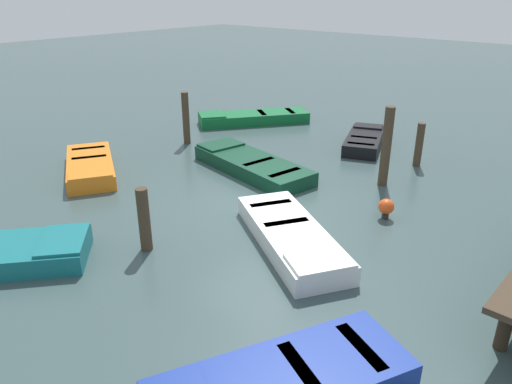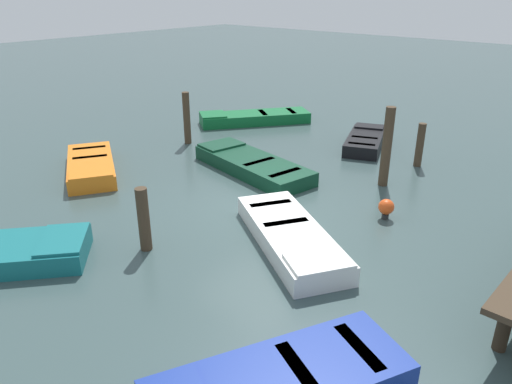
{
  "view_description": "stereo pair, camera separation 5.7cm",
  "coord_description": "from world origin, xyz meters",
  "px_view_note": "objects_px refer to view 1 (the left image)",
  "views": [
    {
      "loc": [
        8.11,
        6.93,
        4.98
      ],
      "look_at": [
        0.0,
        0.0,
        0.35
      ],
      "focal_mm": 33.85,
      "sensor_mm": 36.0,
      "label": 1
    },
    {
      "loc": [
        8.07,
        6.97,
        4.98
      ],
      "look_at": [
        0.0,
        0.0,
        0.35
      ],
      "focal_mm": 33.85,
      "sensor_mm": 36.0,
      "label": 2
    }
  ],
  "objects_px": {
    "mooring_piling_near_left": "(419,145)",
    "mooring_piling_mid_right": "(186,118)",
    "rowboat_dark_green": "(251,164)",
    "rowboat_green": "(253,118)",
    "rowboat_white": "(291,236)",
    "marker_buoy": "(386,207)",
    "rowboat_orange": "(90,166)",
    "mooring_piling_mid_left": "(144,220)",
    "mooring_piling_far_left": "(386,147)",
    "rowboat_black": "(364,141)"
  },
  "relations": [
    {
      "from": "mooring_piling_near_left",
      "to": "marker_buoy",
      "type": "height_order",
      "value": "mooring_piling_near_left"
    },
    {
      "from": "mooring_piling_near_left",
      "to": "rowboat_white",
      "type": "bearing_deg",
      "value": 0.17
    },
    {
      "from": "rowboat_green",
      "to": "mooring_piling_mid_left",
      "type": "relative_size",
      "value": 3.04
    },
    {
      "from": "rowboat_green",
      "to": "rowboat_orange",
      "type": "xyz_separation_m",
      "value": [
        7.06,
        0.0,
        0.0
      ]
    },
    {
      "from": "rowboat_green",
      "to": "rowboat_black",
      "type": "xyz_separation_m",
      "value": [
        -0.14,
        4.72,
        0.0
      ]
    },
    {
      "from": "mooring_piling_far_left",
      "to": "mooring_piling_mid_right",
      "type": "xyz_separation_m",
      "value": [
        0.95,
        -6.71,
        -0.2
      ]
    },
    {
      "from": "mooring_piling_near_left",
      "to": "mooring_piling_mid_right",
      "type": "relative_size",
      "value": 0.75
    },
    {
      "from": "rowboat_dark_green",
      "to": "mooring_piling_mid_right",
      "type": "xyz_separation_m",
      "value": [
        -0.6,
        -3.39,
        0.65
      ]
    },
    {
      "from": "rowboat_white",
      "to": "mooring_piling_mid_right",
      "type": "bearing_deg",
      "value": -173.94
    },
    {
      "from": "rowboat_dark_green",
      "to": "rowboat_green",
      "type": "relative_size",
      "value": 1.02
    },
    {
      "from": "rowboat_black",
      "to": "rowboat_orange",
      "type": "bearing_deg",
      "value": 124.88
    },
    {
      "from": "mooring_piling_near_left",
      "to": "mooring_piling_mid_right",
      "type": "height_order",
      "value": "mooring_piling_mid_right"
    },
    {
      "from": "mooring_piling_far_left",
      "to": "mooring_piling_mid_right",
      "type": "distance_m",
      "value": 6.78
    },
    {
      "from": "rowboat_white",
      "to": "rowboat_green",
      "type": "bearing_deg",
      "value": 167.39
    },
    {
      "from": "rowboat_orange",
      "to": "mooring_piling_mid_left",
      "type": "xyz_separation_m",
      "value": [
        1.63,
        4.66,
        0.45
      ]
    },
    {
      "from": "rowboat_white",
      "to": "rowboat_green",
      "type": "distance_m",
      "value": 9.53
    },
    {
      "from": "mooring_piling_mid_left",
      "to": "marker_buoy",
      "type": "bearing_deg",
      "value": 145.6
    },
    {
      "from": "rowboat_black",
      "to": "mooring_piling_near_left",
      "type": "distance_m",
      "value": 2.19
    },
    {
      "from": "rowboat_white",
      "to": "mooring_piling_far_left",
      "type": "distance_m",
      "value": 4.32
    },
    {
      "from": "mooring_piling_far_left",
      "to": "marker_buoy",
      "type": "height_order",
      "value": "mooring_piling_far_left"
    },
    {
      "from": "mooring_piling_near_left",
      "to": "marker_buoy",
      "type": "distance_m",
      "value": 3.95
    },
    {
      "from": "rowboat_dark_green",
      "to": "marker_buoy",
      "type": "relative_size",
      "value": 8.61
    },
    {
      "from": "mooring_piling_far_left",
      "to": "mooring_piling_mid_left",
      "type": "relative_size",
      "value": 1.58
    },
    {
      "from": "rowboat_dark_green",
      "to": "mooring_piling_far_left",
      "type": "distance_m",
      "value": 3.76
    },
    {
      "from": "rowboat_green",
      "to": "marker_buoy",
      "type": "distance_m",
      "value": 8.8
    },
    {
      "from": "mooring_piling_mid_right",
      "to": "marker_buoy",
      "type": "height_order",
      "value": "mooring_piling_mid_right"
    },
    {
      "from": "rowboat_white",
      "to": "mooring_piling_mid_right",
      "type": "relative_size",
      "value": 2.14
    },
    {
      "from": "rowboat_orange",
      "to": "mooring_piling_far_left",
      "type": "height_order",
      "value": "mooring_piling_far_left"
    },
    {
      "from": "rowboat_dark_green",
      "to": "mooring_piling_mid_left",
      "type": "relative_size",
      "value": 3.08
    },
    {
      "from": "rowboat_orange",
      "to": "marker_buoy",
      "type": "relative_size",
      "value": 7.05
    },
    {
      "from": "mooring_piling_far_left",
      "to": "mooring_piling_mid_left",
      "type": "height_order",
      "value": "mooring_piling_far_left"
    },
    {
      "from": "rowboat_black",
      "to": "mooring_piling_mid_left",
      "type": "distance_m",
      "value": 8.85
    },
    {
      "from": "mooring_piling_near_left",
      "to": "mooring_piling_far_left",
      "type": "bearing_deg",
      "value": -2.49
    },
    {
      "from": "rowboat_dark_green",
      "to": "rowboat_black",
      "type": "distance_m",
      "value": 4.33
    },
    {
      "from": "rowboat_dark_green",
      "to": "mooring_piling_mid_left",
      "type": "xyz_separation_m",
      "value": [
        4.72,
        1.28,
        0.45
      ]
    },
    {
      "from": "rowboat_green",
      "to": "mooring_piling_near_left",
      "type": "bearing_deg",
      "value": 122.26
    },
    {
      "from": "rowboat_dark_green",
      "to": "mooring_piling_far_left",
      "type": "bearing_deg",
      "value": -144.35
    },
    {
      "from": "rowboat_orange",
      "to": "rowboat_black",
      "type": "xyz_separation_m",
      "value": [
        -7.2,
        4.72,
        0.0
      ]
    },
    {
      "from": "mooring_piling_mid_right",
      "to": "mooring_piling_mid_left",
      "type": "distance_m",
      "value": 7.08
    },
    {
      "from": "rowboat_green",
      "to": "mooring_piling_near_left",
      "type": "relative_size",
      "value": 3.15
    },
    {
      "from": "mooring_piling_far_left",
      "to": "mooring_piling_mid_right",
      "type": "relative_size",
      "value": 1.23
    },
    {
      "from": "rowboat_white",
      "to": "mooring_piling_mid_left",
      "type": "xyz_separation_m",
      "value": [
        2.03,
        -2.14,
        0.45
      ]
    },
    {
      "from": "rowboat_black",
      "to": "mooring_piling_mid_left",
      "type": "height_order",
      "value": "mooring_piling_mid_left"
    },
    {
      "from": "rowboat_orange",
      "to": "mooring_piling_near_left",
      "type": "relative_size",
      "value": 2.62
    },
    {
      "from": "rowboat_white",
      "to": "marker_buoy",
      "type": "relative_size",
      "value": 7.69
    },
    {
      "from": "rowboat_black",
      "to": "mooring_piling_mid_left",
      "type": "xyz_separation_m",
      "value": [
        8.84,
        -0.06,
        0.45
      ]
    },
    {
      "from": "rowboat_dark_green",
      "to": "mooring_piling_mid_right",
      "type": "relative_size",
      "value": 2.39
    },
    {
      "from": "rowboat_dark_green",
      "to": "mooring_piling_near_left",
      "type": "bearing_deg",
      "value": -123.18
    },
    {
      "from": "rowboat_dark_green",
      "to": "rowboat_black",
      "type": "relative_size",
      "value": 1.44
    },
    {
      "from": "rowboat_white",
      "to": "mooring_piling_mid_left",
      "type": "distance_m",
      "value": 2.98
    }
  ]
}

